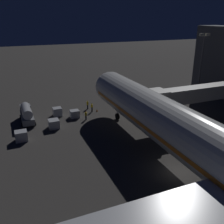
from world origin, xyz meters
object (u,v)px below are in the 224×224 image
object	(u,v)px
ground_crew_marshaller_fwd	(92,107)
ground_crew_by_belt_loader	(88,104)
traffic_cone_nose_starboard	(97,110)
baggage_container_near_belt	(75,114)
apron_floodlight_mast	(202,59)
ground_crew_near_nose_gear	(86,115)
baggage_container_mid_row	(54,124)
traffic_cone_nose_port	(116,107)
baggage_container_spare	(21,136)
jet_bridge	(188,95)
fuel_tanker	(27,113)
baggage_container_far_row	(57,112)

from	to	relation	value
ground_crew_marshaller_fwd	ground_crew_by_belt_loader	bearing A→B (deg)	-81.08
traffic_cone_nose_starboard	baggage_container_near_belt	bearing A→B (deg)	14.95
apron_floodlight_mast	ground_crew_near_nose_gear	bearing A→B (deg)	9.62
baggage_container_mid_row	traffic_cone_nose_starboard	world-z (taller)	baggage_container_mid_row
ground_crew_by_belt_loader	traffic_cone_nose_starboard	xyz separation A→B (m)	(-1.28, 2.28, -0.75)
ground_crew_marshaller_fwd	traffic_cone_nose_starboard	bearing A→B (deg)	162.87
apron_floodlight_mast	baggage_container_mid_row	size ratio (longest dim) A/B	7.92
baggage_container_near_belt	ground_crew_near_nose_gear	bearing A→B (deg)	130.47
traffic_cone_nose_port	traffic_cone_nose_starboard	xyz separation A→B (m)	(4.40, 0.00, 0.00)
ground_crew_by_belt_loader	ground_crew_marshaller_fwd	world-z (taller)	ground_crew_by_belt_loader
baggage_container_near_belt	baggage_container_mid_row	distance (m)	5.82
baggage_container_spare	jet_bridge	bearing A→B (deg)	170.86
jet_bridge	ground_crew_near_nose_gear	world-z (taller)	jet_bridge
baggage_container_near_belt	baggage_container_spare	xyz separation A→B (m)	(10.35, 6.40, 0.09)
traffic_cone_nose_starboard	apron_floodlight_mast	bearing A→B (deg)	-175.97
jet_bridge	baggage_container_mid_row	distance (m)	24.24
ground_crew_near_nose_gear	traffic_cone_nose_starboard	distance (m)	4.79
baggage_container_mid_row	apron_floodlight_mast	bearing A→B (deg)	-169.75
ground_crew_marshaller_fwd	traffic_cone_nose_port	bearing A→B (deg)	176.82
jet_bridge	ground_crew_by_belt_loader	xyz separation A→B (m)	(14.09, -14.58, -4.51)
baggage_container_near_belt	traffic_cone_nose_starboard	size ratio (longest dim) A/B	3.10
jet_bridge	baggage_container_spare	xyz separation A→B (m)	(28.23, -4.54, -4.72)
baggage_container_near_belt	ground_crew_marshaller_fwd	xyz separation A→B (m)	(-4.10, -1.65, 0.29)
ground_crew_near_nose_gear	fuel_tanker	bearing A→B (deg)	-17.80
fuel_tanker	ground_crew_marshaller_fwd	distance (m)	12.84
jet_bridge	ground_crew_by_belt_loader	bearing A→B (deg)	-45.97
fuel_tanker	baggage_container_mid_row	world-z (taller)	fuel_tanker
baggage_container_spare	fuel_tanker	bearing A→B (deg)	-101.83
baggage_container_mid_row	traffic_cone_nose_starboard	bearing A→B (deg)	-153.70
baggage_container_near_belt	baggage_container_far_row	world-z (taller)	baggage_container_far_row
ground_crew_marshaller_fwd	baggage_container_near_belt	bearing A→B (deg)	21.94
ground_crew_by_belt_loader	ground_crew_marshaller_fwd	size ratio (longest dim) A/B	1.01
baggage_container_far_row	ground_crew_by_belt_loader	xyz separation A→B (m)	(-6.70, -1.42, 0.21)
apron_floodlight_mast	baggage_container_near_belt	world-z (taller)	apron_floodlight_mast
baggage_container_far_row	ground_crew_near_nose_gear	distance (m)	6.21
ground_crew_near_nose_gear	ground_crew_by_belt_loader	xyz separation A→B (m)	(-2.11, -5.60, 0.09)
fuel_tanker	baggage_container_far_row	xyz separation A→B (m)	(-5.81, -0.84, -0.83)
traffic_cone_nose_starboard	ground_crew_marshaller_fwd	bearing A→B (deg)	-17.13
baggage_container_near_belt	baggage_container_far_row	distance (m)	3.66
fuel_tanker	traffic_cone_nose_port	size ratio (longest dim) A/B	11.46
baggage_container_far_row	ground_crew_by_belt_loader	size ratio (longest dim) A/B	0.90
ground_crew_marshaller_fwd	ground_crew_near_nose_gear	bearing A→B (deg)	56.20
fuel_tanker	ground_crew_marshaller_fwd	world-z (taller)	fuel_tanker
apron_floodlight_mast	ground_crew_near_nose_gear	xyz separation A→B (m)	(31.09, 5.27, -7.83)
fuel_tanker	baggage_container_spare	size ratio (longest dim) A/B	3.39
traffic_cone_nose_port	traffic_cone_nose_starboard	world-z (taller)	same
baggage_container_near_belt	ground_crew_near_nose_gear	world-z (taller)	ground_crew_near_nose_gear
baggage_container_mid_row	ground_crew_by_belt_loader	distance (m)	11.06
traffic_cone_nose_port	baggage_container_spare	bearing A→B (deg)	21.36
baggage_container_mid_row	traffic_cone_nose_port	bearing A→B (deg)	-161.19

